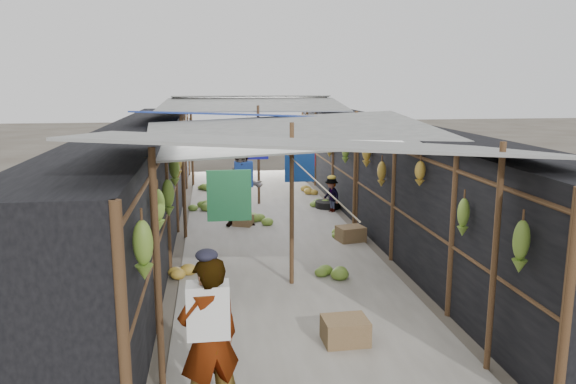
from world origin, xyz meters
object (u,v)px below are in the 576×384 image
vendor_seated (331,195)px  shopper_blue (244,188)px  black_basin (327,205)px  vendor_elderly (209,339)px  crate_near (345,331)px

vendor_seated → shopper_blue: bearing=-88.1°
black_basin → shopper_blue: (-2.23, -1.53, 0.78)m
black_basin → vendor_elderly: 9.32m
black_basin → shopper_blue: 2.81m
vendor_seated → crate_near: bearing=-34.4°
vendor_elderly → shopper_blue: shopper_blue is taller
crate_near → shopper_blue: size_ratio=0.31×
black_basin → vendor_seated: vendor_seated is taller
black_basin → shopper_blue: size_ratio=0.35×
shopper_blue → vendor_seated: 2.50m
vendor_elderly → shopper_blue: bearing=-117.0°
crate_near → shopper_blue: shopper_blue is taller
black_basin → vendor_elderly: bearing=-108.8°
vendor_elderly → vendor_seated: size_ratio=1.88×
shopper_blue → black_basin: bearing=29.0°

